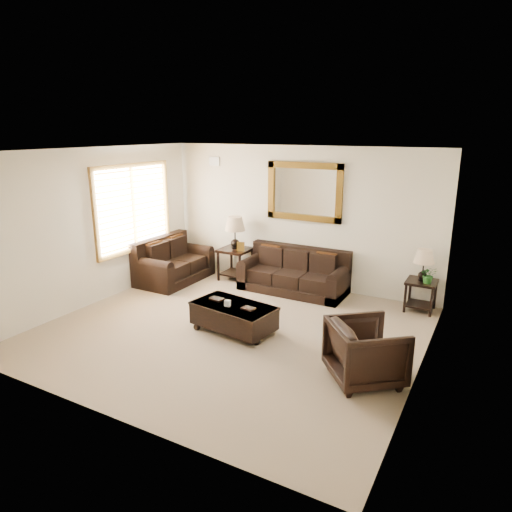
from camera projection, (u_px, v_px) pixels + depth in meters
The scene contains 11 objects.
room at pixel (230, 245), 6.67m from camera, with size 5.51×5.01×2.71m.
window at pixel (134, 208), 8.62m from camera, with size 0.07×1.96×1.66m.
mirror at pixel (304, 192), 8.56m from camera, with size 1.50×0.06×1.10m.
air_vent at pixel (214, 161), 9.37m from camera, with size 0.25×0.02×0.18m, color #999999.
sofa at pixel (294, 276), 8.67m from camera, with size 2.00×0.86×0.82m.
loveseat at pixel (172, 265), 9.27m from camera, with size 0.93×1.56×0.88m.
end_table_left at pixel (235, 239), 9.20m from camera, with size 0.59×0.59×1.31m.
end_table_right at pixel (423, 271), 7.60m from camera, with size 0.49×0.49×1.08m.
coffee_table at pixel (234, 315), 6.93m from camera, with size 1.35×0.86×0.53m.
armchair at pixel (366, 349), 5.52m from camera, with size 0.81×0.76×0.84m, color black.
potted_plant at pixel (428, 277), 7.49m from camera, with size 0.26×0.29×0.22m, color #1D501B.
Camera 1 is at (3.43, -5.49, 2.99)m, focal length 32.00 mm.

